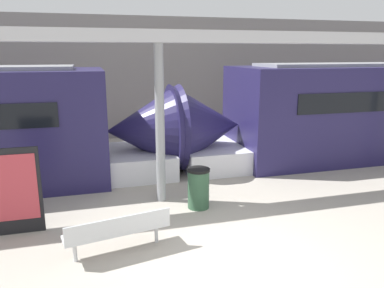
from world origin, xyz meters
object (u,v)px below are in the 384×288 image
Objects in this scene: bench_near at (118,229)px; trash_bin at (198,188)px; poster_board at (17,191)px; support_column_near at (160,125)px.

trash_bin is (1.98, 1.60, 0.01)m from bench_near.
poster_board reaches higher than bench_near.
bench_near is at bearing -36.11° from poster_board.
support_column_near is at bearing 17.14° from poster_board.
support_column_near is (3.05, 0.94, 0.98)m from poster_board.
support_column_near reaches higher than bench_near.
trash_bin is 0.54× the size of poster_board.
support_column_near is (-0.75, 0.67, 1.40)m from trash_bin.
bench_near is 2.94m from support_column_near.
support_column_near reaches higher than trash_bin.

